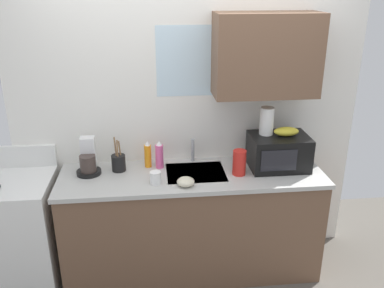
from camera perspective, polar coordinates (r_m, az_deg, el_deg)
kitchen_wall_assembly at (r=3.39m, az=1.19°, el=5.16°), size 2.85×0.42×2.50m
counter_unit at (r=3.47m, az=0.01°, el=-10.66°), size 2.08×0.63×0.90m
sink_faucet at (r=3.43m, az=0.10°, el=-0.83°), size 0.03×0.03×0.20m
stove_range at (r=3.62m, az=-22.80°, el=-11.09°), size 0.60×0.60×1.08m
microwave at (r=3.38m, az=11.85°, el=-1.04°), size 0.46×0.35×0.27m
banana_bunch at (r=3.34m, az=12.88°, el=1.70°), size 0.20×0.11×0.07m
paper_towel_roll at (r=3.31m, az=10.26°, el=3.14°), size 0.11×0.11×0.22m
coffee_maker at (r=3.33m, az=-14.10°, el=-2.18°), size 0.19×0.21×0.28m
dish_soap_bottle_pink at (r=3.32m, az=-4.52°, el=-1.55°), size 0.06×0.06×0.23m
dish_soap_bottle_orange at (r=3.35m, az=-6.11°, el=-1.49°), size 0.06×0.06×0.22m
cereal_canister at (r=3.22m, az=6.55°, el=-2.56°), size 0.10×0.10×0.20m
mug_white at (r=3.09m, az=-5.06°, el=-4.66°), size 0.08×0.08×0.09m
utensil_crock at (r=3.33m, az=-10.10°, el=-2.51°), size 0.11×0.11×0.28m
small_bowl at (r=3.05m, az=-0.88°, el=-5.23°), size 0.13×0.13×0.06m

